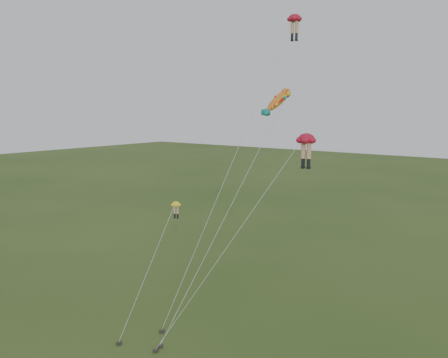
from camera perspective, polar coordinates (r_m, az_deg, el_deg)
The scene contains 5 objects.
ground at distance 39.98m, azimuth -5.89°, elevation -17.43°, with size 300.00×300.00×0.00m, color #2D4819.
legs_kite_red_high at distance 44.66m, azimuth 7.75°, elevation 16.88°, with size 4.78×13.50×25.11m.
legs_kite_red_mid at distance 35.02m, azimuth 9.12°, elevation 3.92°, with size 8.49×8.34×15.50m.
legs_kite_yellow at distance 40.77m, azimuth -5.91°, elevation -3.98°, with size 1.10×7.48×9.64m.
fish_kite at distance 42.98m, azimuth 6.19°, elevation 8.82°, with size 2.91×14.43×19.11m.
Camera 1 is at (24.95, -25.97, 17.36)m, focal length 40.00 mm.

